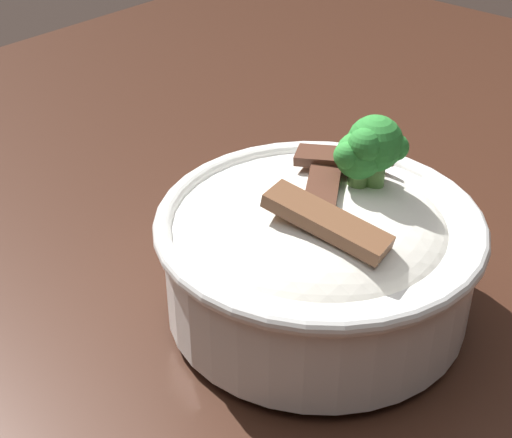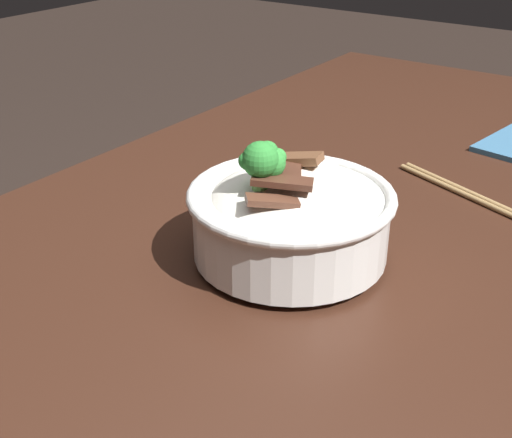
{
  "view_description": "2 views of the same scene",
  "coord_description": "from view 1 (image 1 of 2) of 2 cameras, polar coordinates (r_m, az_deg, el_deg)",
  "views": [
    {
      "loc": [
        0.24,
        0.36,
        1.11
      ],
      "look_at": [
        -0.06,
        0.09,
        0.84
      ],
      "focal_mm": 53.99,
      "sensor_mm": 36.0,
      "label": 1
    },
    {
      "loc": [
        -0.63,
        -0.22,
        1.13
      ],
      "look_at": [
        -0.13,
        0.14,
        0.81
      ],
      "focal_mm": 47.65,
      "sensor_mm": 36.0,
      "label": 2
    }
  ],
  "objects": [
    {
      "name": "dining_table",
      "position": [
        0.62,
        -10.19,
        -13.49
      ],
      "size": [
        1.55,
        1.01,
        0.76
      ],
      "color": "#381E14",
      "rests_on": "ground"
    },
    {
      "name": "rice_bowl",
      "position": [
        0.51,
        4.7,
        -2.21
      ],
      "size": [
        0.21,
        0.21,
        0.14
      ],
      "color": "white",
      "rests_on": "dining_table"
    }
  ]
}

